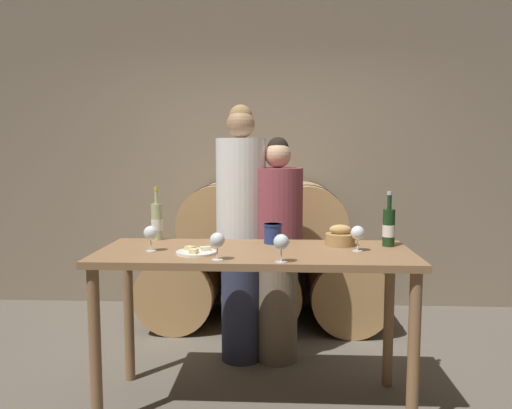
{
  "coord_description": "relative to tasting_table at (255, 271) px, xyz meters",
  "views": [
    {
      "loc": [
        0.14,
        -2.83,
        1.51
      ],
      "look_at": [
        0.0,
        0.14,
        1.19
      ],
      "focal_mm": 35.0,
      "sensor_mm": 36.0,
      "label": 1
    }
  ],
  "objects": [
    {
      "name": "wine_bottle_red",
      "position": [
        0.8,
        0.16,
        0.24
      ],
      "size": [
        0.07,
        0.07,
        0.33
      ],
      "color": "#193819",
      "rests_on": "tasting_table"
    },
    {
      "name": "wine_glass_far_left",
      "position": [
        -0.59,
        -0.06,
        0.23
      ],
      "size": [
        0.08,
        0.08,
        0.15
      ],
      "color": "white",
      "rests_on": "tasting_table"
    },
    {
      "name": "barrel_stack",
      "position": [
        0.0,
        1.49,
        -0.26
      ],
      "size": [
        2.11,
        0.89,
        1.25
      ],
      "color": "tan",
      "rests_on": "ground_plane"
    },
    {
      "name": "wine_glass_left",
      "position": [
        -0.18,
        -0.27,
        0.23
      ],
      "size": [
        0.08,
        0.08,
        0.15
      ],
      "color": "white",
      "rests_on": "tasting_table"
    },
    {
      "name": "wine_bottle_white",
      "position": [
        -0.65,
        0.31,
        0.24
      ],
      "size": [
        0.07,
        0.07,
        0.34
      ],
      "color": "#ADBC7F",
      "rests_on": "tasting_table"
    },
    {
      "name": "wine_glass_right",
      "position": [
        0.59,
        0.0,
        0.23
      ],
      "size": [
        0.08,
        0.08,
        0.15
      ],
      "color": "white",
      "rests_on": "tasting_table"
    },
    {
      "name": "stone_wall_back",
      "position": [
        0.0,
        2.06,
        0.78
      ],
      "size": [
        10.0,
        0.12,
        3.2
      ],
      "color": "gray",
      "rests_on": "ground_plane"
    },
    {
      "name": "cheese_plate",
      "position": [
        -0.32,
        -0.11,
        0.13
      ],
      "size": [
        0.23,
        0.23,
        0.04
      ],
      "color": "white",
      "rests_on": "tasting_table"
    },
    {
      "name": "bread_basket",
      "position": [
        0.51,
        0.17,
        0.17
      ],
      "size": [
        0.18,
        0.18,
        0.13
      ],
      "color": "#A87F4C",
      "rests_on": "tasting_table"
    },
    {
      "name": "person_left",
      "position": [
        -0.13,
        0.67,
        0.12
      ],
      "size": [
        0.35,
        0.35,
        1.83
      ],
      "color": "#2D334C",
      "rests_on": "ground_plane"
    },
    {
      "name": "person_right",
      "position": [
        0.13,
        0.67,
        -0.01
      ],
      "size": [
        0.35,
        0.35,
        1.61
      ],
      "color": "#756651",
      "rests_on": "ground_plane"
    },
    {
      "name": "tasting_table",
      "position": [
        0.0,
        0.0,
        0.0
      ],
      "size": [
        1.81,
        0.72,
        0.94
      ],
      "color": "olive",
      "rests_on": "ground_plane"
    },
    {
      "name": "wine_glass_center",
      "position": [
        0.15,
        -0.31,
        0.23
      ],
      "size": [
        0.08,
        0.08,
        0.15
      ],
      "color": "white",
      "rests_on": "tasting_table"
    },
    {
      "name": "blue_crock",
      "position": [
        0.1,
        0.22,
        0.19
      ],
      "size": [
        0.12,
        0.12,
        0.12
      ],
      "color": "navy",
      "rests_on": "tasting_table"
    },
    {
      "name": "ground_plane",
      "position": [
        0.0,
        0.0,
        -0.82
      ],
      "size": [
        10.0,
        10.0,
        0.0
      ],
      "primitive_type": "plane",
      "color": "#665E51"
    }
  ]
}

